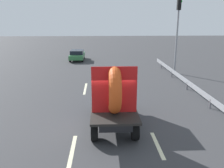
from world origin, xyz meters
The scene contains 9 objects.
ground_plane centered at (0.00, 0.00, 0.00)m, with size 120.00×120.00×0.00m, color #38383A.
flatbed_truck centered at (0.38, 0.56, 1.56)m, with size 2.02×4.56×3.07m.
distant_sedan centered at (-3.03, 18.60, 0.67)m, with size 1.65×3.85×1.25m.
traffic_light centered at (6.69, 11.01, 4.21)m, with size 0.42×0.36×6.55m.
guardrail centered at (6.01, 7.62, 0.53)m, with size 0.10×15.08×0.71m.
lane_dash_left_near centered at (-1.33, -2.35, 0.00)m, with size 2.67×0.16×0.01m, color beige.
lane_dash_left_far centered at (-1.33, 6.30, 0.00)m, with size 2.88×0.16×0.01m, color beige.
lane_dash_right_near centered at (2.08, -1.95, 0.00)m, with size 2.16×0.16×0.01m, color beige.
lane_dash_right_far centered at (2.08, 5.57, 0.00)m, with size 2.78×0.16×0.01m, color beige.
Camera 1 is at (-0.18, -10.58, 4.97)m, focal length 38.49 mm.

